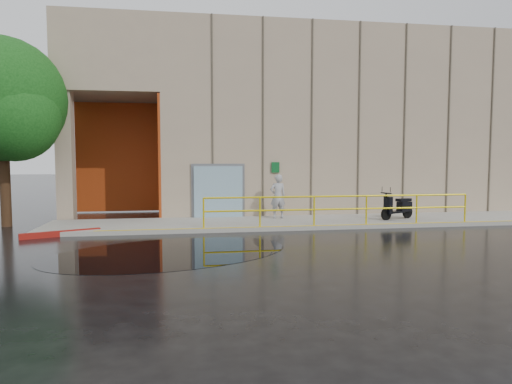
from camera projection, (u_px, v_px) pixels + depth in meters
ground at (228, 251)px, 12.16m from camera, size 120.00×120.00×0.00m
sidewalk at (322, 222)px, 17.22m from camera, size 20.00×3.00×0.15m
building at (305, 124)px, 23.46m from camera, size 20.00×10.17×8.00m
guardrail at (340, 210)px, 15.88m from camera, size 9.56×0.06×1.03m
person at (278, 196)px, 17.54m from camera, size 0.66×0.47×1.70m
scooter at (398, 200)px, 17.33m from camera, size 1.65×1.06×1.25m
red_curb at (61, 234)px, 14.42m from camera, size 2.29×1.08×0.18m
puddle at (169, 253)px, 11.94m from camera, size 7.38×5.75×0.01m
tree_near at (5, 104)px, 16.08m from camera, size 4.42×4.42×6.77m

